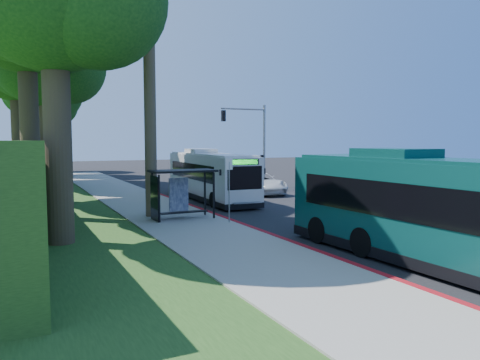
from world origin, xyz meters
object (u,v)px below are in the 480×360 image
bus_shelter (177,185)px  white_bus (210,175)px  teal_bus (440,210)px  pickup (258,183)px

bus_shelter → white_bus: white_bus is taller
teal_bus → pickup: (4.65, 20.63, -1.02)m
pickup → white_bus: bearing=-158.6°
white_bus → bus_shelter: bearing=-120.9°
bus_shelter → pickup: bearing=43.3°
bus_shelter → teal_bus: 12.75m
bus_shelter → teal_bus: bearing=-68.6°
white_bus → pickup: 4.99m
bus_shelter → white_bus: bearing=56.8°
bus_shelter → pickup: 12.81m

